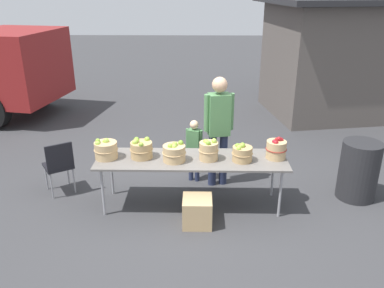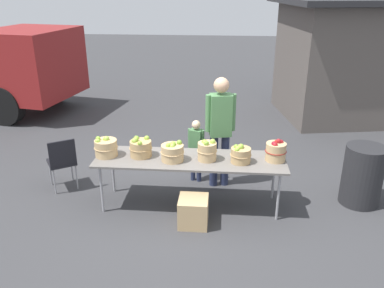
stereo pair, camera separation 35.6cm
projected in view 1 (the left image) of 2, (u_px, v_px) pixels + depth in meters
name	position (u px, v px, depth m)	size (l,w,h in m)	color
ground_plane	(192.00, 204.00, 5.91)	(40.00, 40.00, 0.00)	#38383A
market_table	(192.00, 161.00, 5.64)	(2.70, 0.76, 0.75)	slate
apple_basket_green_0	(106.00, 150.00, 5.60)	(0.34, 0.34, 0.30)	tan
apple_basket_green_1	(141.00, 149.00, 5.62)	(0.33, 0.33, 0.29)	tan
apple_basket_green_2	(174.00, 152.00, 5.51)	(0.33, 0.33, 0.28)	tan
apple_basket_green_3	(209.00, 150.00, 5.55)	(0.28, 0.28, 0.31)	tan
apple_basket_green_4	(242.00, 153.00, 5.51)	(0.30, 0.30, 0.27)	tan
apple_basket_red_0	(276.00, 149.00, 5.59)	(0.30, 0.30, 0.31)	tan
vendor_adult	(219.00, 124.00, 6.13)	(0.46, 0.29, 1.77)	#262D4C
child_customer	(194.00, 146.00, 6.40)	(0.27, 0.19, 1.05)	#262D4C
food_kiosk	(337.00, 57.00, 9.56)	(3.94, 3.45, 2.74)	#59514C
folding_chair	(59.00, 163.00, 6.04)	(0.55, 0.55, 0.86)	black
trash_barrel	(359.00, 170.00, 5.95)	(0.57, 0.57, 0.90)	#262628
produce_crate	(197.00, 211.00, 5.37)	(0.39, 0.39, 0.39)	tan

